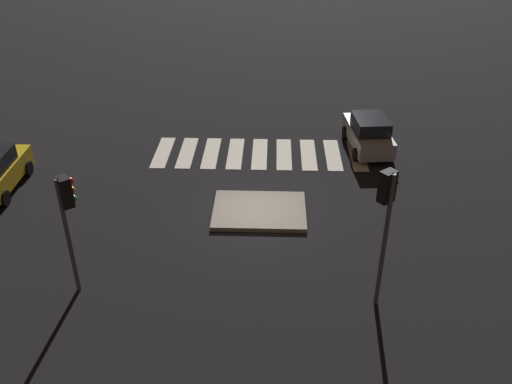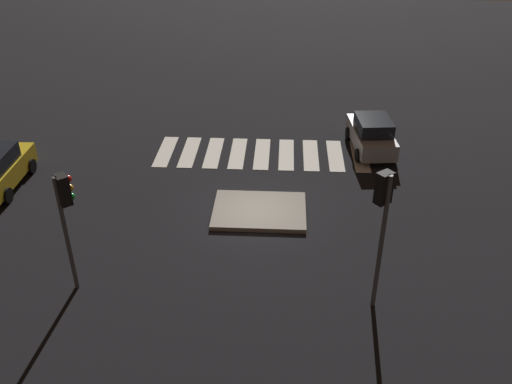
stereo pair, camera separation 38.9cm
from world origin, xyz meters
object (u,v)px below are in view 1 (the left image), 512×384
traffic_island (259,211)px  traffic_light_north (67,207)px  traffic_light_west (385,207)px  car_silver (369,133)px

traffic_island → traffic_light_north: 7.88m
traffic_island → traffic_light_north: bearing=39.9°
traffic_island → traffic_light_west: traffic_light_west is taller
traffic_island → traffic_light_west: (-3.71, 4.97, 3.41)m
traffic_island → traffic_light_west: size_ratio=0.79×
traffic_light_west → traffic_light_north: bearing=49.9°
traffic_island → car_silver: (-5.01, -5.80, 0.74)m
car_silver → traffic_light_west: traffic_light_west is taller
car_silver → traffic_light_north: bearing=128.9°
traffic_island → car_silver: 7.71m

